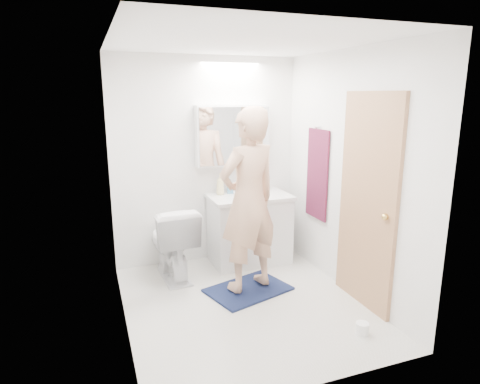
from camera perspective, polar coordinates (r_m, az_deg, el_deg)
name	(u,v)px	position (r m, az deg, el deg)	size (l,w,h in m)	color
floor	(244,304)	(4.15, 0.57, -15.07)	(2.50, 2.50, 0.00)	silver
ceiling	(245,41)	(3.68, 0.66, 19.97)	(2.50, 2.50, 0.00)	white
wall_back	(207,161)	(4.90, -4.62, 4.20)	(2.50, 2.50, 0.00)	white
wall_front	(316,221)	(2.64, 10.34, -4.00)	(2.50, 2.50, 0.00)	white
wall_left	(118,192)	(3.50, -16.44, -0.01)	(2.50, 2.50, 0.00)	white
wall_right	(348,174)	(4.24, 14.64, 2.38)	(2.50, 2.50, 0.00)	white
vanity_cabinet	(249,230)	(4.97, 1.30, -5.26)	(0.90, 0.55, 0.78)	silver
countertop	(250,197)	(4.85, 1.32, -0.67)	(0.95, 0.58, 0.04)	silver
sink_basin	(249,193)	(4.87, 1.19, -0.19)	(0.36, 0.36, 0.03)	white
faucet	(243,185)	(5.03, 0.41, 1.00)	(0.02, 0.02, 0.16)	#B8B8BD
medicine_cabinet	(233,136)	(4.88, -1.02, 7.76)	(0.88, 0.14, 0.70)	white
mirror_panel	(235,136)	(4.81, -0.72, 7.67)	(0.84, 0.01, 0.66)	silver
toilet	(172,241)	(4.61, -9.32, -6.71)	(0.46, 0.80, 0.82)	white
bath_rug	(248,289)	(4.39, 1.12, -13.22)	(0.80, 0.55, 0.02)	#161E46
person	(249,201)	(4.06, 1.18, -1.20)	(0.66, 0.44, 1.82)	tan
door	(367,202)	(4.00, 17.07, -1.38)	(0.04, 0.80, 2.00)	#AD7A56
door_knob	(385,217)	(3.76, 19.27, -3.25)	(0.06, 0.06, 0.06)	gold
towel	(317,174)	(4.70, 10.55, 2.39)	(0.02, 0.42, 1.00)	#111137
towel_hook	(318,127)	(4.63, 10.68, 8.71)	(0.02, 0.02, 0.07)	silver
soap_bottle_a	(220,184)	(4.86, -2.72, 1.05)	(0.09, 0.10, 0.25)	beige
soap_bottle_b	(230,186)	(4.93, -1.37, 0.78)	(0.07, 0.08, 0.16)	#518BAE
toothbrush_cup	(259,188)	(5.05, 2.59, 0.59)	(0.09, 0.09, 0.08)	#4477CC
toilet_paper_roll	(362,328)	(3.82, 16.40, -17.51)	(0.11, 0.11, 0.10)	white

